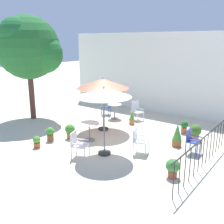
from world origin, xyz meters
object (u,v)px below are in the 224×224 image
Objects in this scene: potted_plant_6 at (50,133)px; potted_plant_5 at (70,131)px; patio_chair_4 at (137,110)px; potted_plant_4 at (195,132)px; potted_plant_0 at (173,167)px; cafe_table_0 at (89,128)px; patio_chair_0 at (78,143)px; patio_umbrella_1 at (103,84)px; patio_umbrella_0 at (104,94)px; patio_chair_2 at (139,139)px; cafe_table_1 at (115,109)px; patio_chair_3 at (108,105)px; potted_plant_7 at (177,135)px; potted_plant_2 at (184,126)px; potted_plant_3 at (37,142)px; shade_tree at (29,47)px; potted_plant_1 at (132,118)px; patio_chair_1 at (192,139)px.

potted_plant_5 is at bearing 58.03° from potted_plant_6.
potted_plant_4 is (3.30, -0.99, -0.15)m from patio_chair_4.
potted_plant_0 is 0.87× the size of potted_plant_4.
patio_chair_0 is (0.70, -1.36, 0.00)m from cafe_table_0.
patio_umbrella_0 is at bearing -50.30° from patio_umbrella_1.
potted_plant_6 is at bearing 168.21° from patio_chair_0.
potted_plant_0 is at bearing -27.54° from patio_chair_2.
cafe_table_1 is 0.80m from patio_chair_3.
potted_plant_6 is at bearing -149.14° from potted_plant_7.
potted_plant_4 is 1.10× the size of potted_plant_5.
patio_chair_2 is 1.59× the size of potted_plant_2.
patio_chair_4 is at bearing 78.52° from potted_plant_3.
potted_plant_4 is 1.16× the size of potted_plant_6.
cafe_table_0 is 0.91× the size of patio_chair_2.
potted_plant_3 is at bearing -101.48° from patio_chair_4.
patio_chair_4 is 3.86m from potted_plant_5.
cafe_table_1 is at bearing 121.82° from patio_umbrella_0.
patio_chair_2 is 1.34× the size of potted_plant_4.
patio_chair_0 is at bearing -21.77° from shade_tree.
potted_plant_1 is at bearing -173.36° from potted_plant_2.
patio_umbrella_0 is 5.32× the size of potted_plant_3.
potted_plant_0 is at bearing 11.11° from potted_plant_3.
cafe_table_1 is 1.67× the size of potted_plant_3.
patio_umbrella_0 reaches higher than patio_chair_2.
shade_tree is at bearing -154.62° from potted_plant_1.
patio_chair_1 is (3.63, 1.24, 0.02)m from cafe_table_0.
potted_plant_0 is (4.83, -3.74, -0.19)m from cafe_table_1.
patio_chair_0 is at bearing -81.77° from patio_chair_4.
potted_plant_1 is at bearing 67.51° from patio_umbrella_1.
potted_plant_4 is at bearing -4.51° from potted_plant_1.
patio_chair_4 is at bearing 25.56° from cafe_table_1.
cafe_table_0 is 3.33m from potted_plant_7.
patio_chair_4 is at bearing 163.25° from potted_plant_4.
patio_chair_3 is at bearing 97.12° from potted_plant_6.
potted_plant_5 is 0.78m from potted_plant_6.
patio_chair_1 is 5.74m from patio_chair_3.
potted_plant_0 is (8.08, -1.35, -3.17)m from shade_tree.
potted_plant_4 is (5.00, -0.87, -0.16)m from patio_chair_3.
patio_chair_3 is 1.55× the size of potted_plant_5.
potted_plant_5 reaches higher than potted_plant_6.
potted_plant_1 reaches higher than potted_plant_6.
cafe_table_1 is 0.81× the size of patio_chair_4.
cafe_table_0 is 1.22× the size of potted_plant_4.
shade_tree is 5.69× the size of patio_chair_2.
patio_umbrella_0 is 2.57× the size of patio_chair_4.
shade_tree is 7.95m from potted_plant_2.
patio_chair_3 is at bearing 153.70° from cafe_table_1.
patio_chair_3 reaches higher than cafe_table_1.
patio_umbrella_1 reaches higher than patio_chair_4.
patio_chair_1 is 1.54× the size of potted_plant_6.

